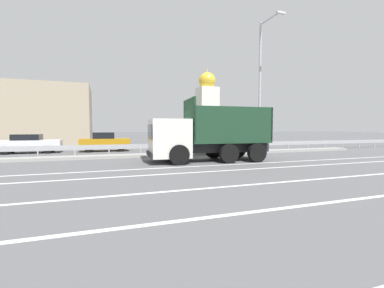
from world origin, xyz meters
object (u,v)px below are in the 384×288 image
object	(u,v)px
dump_truck	(196,139)
street_lamp_1	(261,81)
median_road_sign	(233,135)
church_tower	(207,106)
parked_car_2	(29,143)
parked_car_3	(105,142)

from	to	relation	value
dump_truck	street_lamp_1	xyz separation A→B (m)	(6.64, 3.46, 4.27)
median_road_sign	church_tower	bearing A→B (deg)	70.88
parked_car_2	parked_car_3	bearing A→B (deg)	88.46
parked_car_2	church_tower	distance (m)	34.40
median_road_sign	church_tower	size ratio (longest dim) A/B	0.19
street_lamp_1	median_road_sign	bearing A→B (deg)	-179.85
parked_car_3	church_tower	xyz separation A→B (m)	(19.02, 23.64, 5.43)
dump_truck	median_road_sign	bearing A→B (deg)	-46.49
street_lamp_1	church_tower	world-z (taller)	church_tower
street_lamp_1	church_tower	distance (m)	29.96
parked_car_3	median_road_sign	bearing A→B (deg)	59.51
street_lamp_1	parked_car_2	xyz separation A→B (m)	(-16.88, 5.45, -4.78)
dump_truck	church_tower	bearing A→B (deg)	-19.63
parked_car_2	parked_car_3	xyz separation A→B (m)	(5.47, -0.12, 0.04)
dump_truck	median_road_sign	xyz separation A→B (m)	(4.20, 3.45, 0.16)
median_road_sign	street_lamp_1	world-z (taller)	street_lamp_1
parked_car_2	street_lamp_1	bearing A→B (deg)	71.80
median_road_sign	parked_car_3	bearing A→B (deg)	149.25
parked_car_3	church_tower	size ratio (longest dim) A/B	0.29
dump_truck	parked_car_2	xyz separation A→B (m)	(-10.25, 8.90, -0.51)
dump_truck	street_lamp_1	distance (m)	8.61
median_road_sign	parked_car_3	distance (m)	10.46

